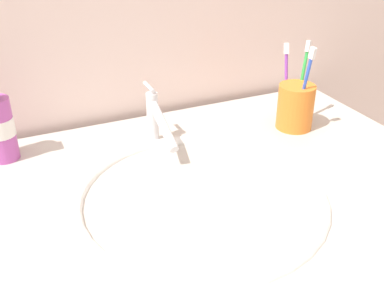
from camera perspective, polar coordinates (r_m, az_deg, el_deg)
The scene contains 6 objects.
sink_basin at distance 0.83m, azimuth 0.86°, elevation -9.13°, with size 0.44×0.44×0.13m.
faucet at distance 0.94m, azimuth -4.39°, elevation 3.02°, with size 0.02×0.16×0.12m.
toothbrush_cup at distance 1.05m, azimuth 12.55°, elevation 4.47°, with size 0.08×0.08×0.10m, color orange.
toothbrush_green at distance 1.06m, azimuth 13.37°, elevation 8.05°, with size 0.05×0.03×0.18m.
toothbrush_blue at distance 1.01m, azimuth 13.67°, elevation 7.19°, with size 0.01×0.04×0.19m.
toothbrush_purple at distance 1.07m, azimuth 11.46°, elevation 8.08°, with size 0.02×0.05×0.17m.
Camera 1 is at (-0.31, -0.63, 1.30)m, focal length 43.58 mm.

